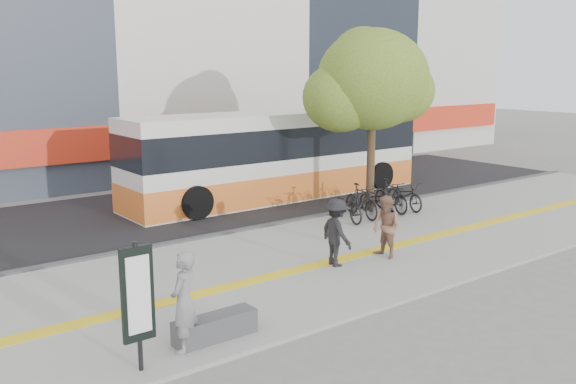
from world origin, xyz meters
TOP-DOWN VIEW (x-y plane):
  - ground at (0.00, 0.00)m, footprint 120.00×120.00m
  - sidewalk at (0.00, 1.50)m, footprint 40.00×7.00m
  - tactile_strip at (0.00, 1.00)m, footprint 40.00×0.45m
  - street at (0.00, 9.00)m, footprint 40.00×8.00m
  - curb at (0.00, 5.00)m, footprint 40.00×0.25m
  - bench at (-2.60, -1.20)m, footprint 1.60×0.45m
  - signboard at (-4.20, -1.51)m, footprint 0.55×0.10m
  - street_tree at (7.18, 4.82)m, footprint 4.40×3.80m
  - bus at (6.01, 8.50)m, footprint 12.32×2.92m
  - bicycle_row at (6.82, 4.00)m, footprint 3.80×2.01m
  - seated_woman at (-3.28, -1.31)m, footprint 0.79×0.76m
  - pedestrian_tan at (3.54, 0.42)m, footprint 0.65×0.82m
  - pedestrian_dark at (2.06, 0.70)m, footprint 0.77×1.18m

SIDE VIEW (x-z plane):
  - ground at x=0.00m, z-range 0.00..0.00m
  - street at x=0.00m, z-range 0.00..0.06m
  - sidewalk at x=0.00m, z-range 0.00..0.08m
  - curb at x=0.00m, z-range 0.00..0.14m
  - tactile_strip at x=0.00m, z-range 0.08..0.09m
  - bench at x=-2.60m, z-range 0.08..0.53m
  - bicycle_row at x=6.82m, z-range 0.04..1.17m
  - pedestrian_tan at x=3.54m, z-range 0.08..1.73m
  - pedestrian_dark at x=2.06m, z-range 0.08..1.79m
  - seated_woman at x=-3.28m, z-range 0.08..1.90m
  - signboard at x=-4.20m, z-range 0.27..2.47m
  - bus at x=6.01m, z-range -0.04..3.24m
  - street_tree at x=7.18m, z-range 1.36..7.67m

